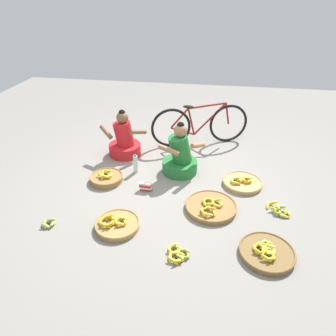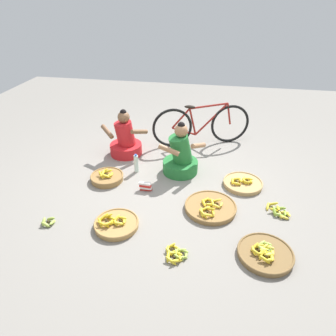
{
  "view_description": "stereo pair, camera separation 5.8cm",
  "coord_description": "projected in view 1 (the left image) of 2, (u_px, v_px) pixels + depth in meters",
  "views": [
    {
      "loc": [
        0.54,
        -3.58,
        2.43
      ],
      "look_at": [
        0.0,
        -0.2,
        0.35
      ],
      "focal_mm": 32.54,
      "sensor_mm": 36.0,
      "label": 1
    },
    {
      "loc": [
        0.6,
        -3.57,
        2.43
      ],
      "look_at": [
        0.0,
        -0.2,
        0.35
      ],
      "focal_mm": 32.54,
      "sensor_mm": 36.0,
      "label": 2
    }
  ],
  "objects": [
    {
      "name": "banana_basket_near_vendor",
      "position": [
        211.0,
        206.0,
        3.81
      ],
      "size": [
        0.65,
        0.65,
        0.13
      ],
      "color": "olive",
      "rests_on": "ground"
    },
    {
      "name": "vendor_woman_behind",
      "position": [
        124.0,
        141.0,
        4.94
      ],
      "size": [
        0.75,
        0.53,
        0.78
      ],
      "color": "red",
      "rests_on": "ground"
    },
    {
      "name": "loose_bananas_back_center",
      "position": [
        49.0,
        223.0,
        3.55
      ],
      "size": [
        0.16,
        0.15,
        0.08
      ],
      "color": "#9EB747",
      "rests_on": "ground"
    },
    {
      "name": "banana_basket_front_right",
      "position": [
        267.0,
        252.0,
        3.16
      ],
      "size": [
        0.58,
        0.58,
        0.13
      ],
      "color": "brown",
      "rests_on": "ground"
    },
    {
      "name": "loose_bananas_mid_left",
      "position": [
        279.0,
        210.0,
        3.77
      ],
      "size": [
        0.29,
        0.28,
        0.09
      ],
      "color": "#8CAD38",
      "rests_on": "ground"
    },
    {
      "name": "loose_bananas_back_left",
      "position": [
        178.0,
        254.0,
        3.16
      ],
      "size": [
        0.27,
        0.29,
        0.08
      ],
      "color": "#9EB747",
      "rests_on": "ground"
    },
    {
      "name": "packet_carton_stack",
      "position": [
        146.0,
        187.0,
        4.14
      ],
      "size": [
        0.18,
        0.07,
        0.12
      ],
      "color": "red",
      "rests_on": "ground"
    },
    {
      "name": "water_bottle",
      "position": [
        136.0,
        164.0,
        4.51
      ],
      "size": [
        0.07,
        0.07,
        0.3
      ],
      "color": "silver",
      "rests_on": "ground"
    },
    {
      "name": "banana_basket_front_center",
      "position": [
        107.0,
        178.0,
        4.35
      ],
      "size": [
        0.47,
        0.47,
        0.16
      ],
      "color": "olive",
      "rests_on": "ground"
    },
    {
      "name": "vendor_woman_front",
      "position": [
        180.0,
        157.0,
        4.46
      ],
      "size": [
        0.65,
        0.52,
        0.8
      ],
      "color": "#237233",
      "rests_on": "ground"
    },
    {
      "name": "banana_basket_front_left",
      "position": [
        242.0,
        182.0,
        4.28
      ],
      "size": [
        0.55,
        0.55,
        0.13
      ],
      "color": "tan",
      "rests_on": "ground"
    },
    {
      "name": "ground_plane",
      "position": [
        170.0,
        182.0,
        4.36
      ],
      "size": [
        10.0,
        10.0,
        0.0
      ],
      "primitive_type": "plane",
      "color": "gray"
    },
    {
      "name": "bicycle_leaning",
      "position": [
        200.0,
        125.0,
        5.21
      ],
      "size": [
        1.62,
        0.61,
        0.73
      ],
      "color": "black",
      "rests_on": "ground"
    },
    {
      "name": "banana_basket_mid_right",
      "position": [
        117.0,
        224.0,
        3.52
      ],
      "size": [
        0.52,
        0.52,
        0.14
      ],
      "color": "#A87F47",
      "rests_on": "ground"
    }
  ]
}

